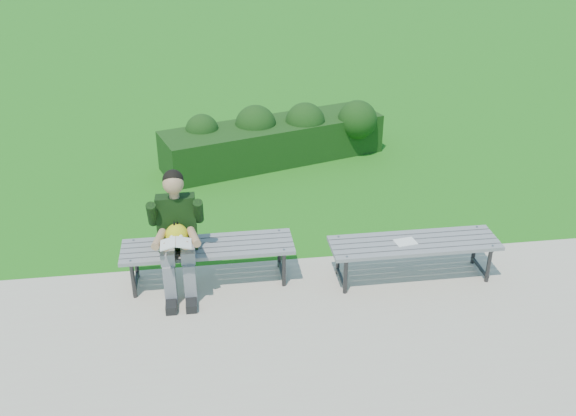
# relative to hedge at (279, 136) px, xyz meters

# --- Properties ---
(ground) EXTENTS (80.00, 80.00, 0.00)m
(ground) POSITION_rel_hedge_xyz_m (-0.65, -2.98, -0.39)
(ground) COLOR #20761A
(ground) RESTS_ON ground
(walkway) EXTENTS (30.00, 3.50, 0.02)m
(walkway) POSITION_rel_hedge_xyz_m (-0.65, -4.73, -0.38)
(walkway) COLOR beige
(walkway) RESTS_ON ground
(hedge) EXTENTS (3.51, 1.84, 0.88)m
(hedge) POSITION_rel_hedge_xyz_m (0.00, 0.00, 0.00)
(hedge) COLOR #153B11
(hedge) RESTS_ON ground
(bench_left) EXTENTS (1.80, 0.50, 0.46)m
(bench_left) POSITION_rel_hedge_xyz_m (-1.17, -3.30, 0.03)
(bench_left) COLOR slate
(bench_left) RESTS_ON walkway
(bench_right) EXTENTS (1.80, 0.50, 0.46)m
(bench_right) POSITION_rel_hedge_xyz_m (1.01, -3.52, 0.03)
(bench_right) COLOR slate
(bench_right) RESTS_ON walkway
(seated_boy) EXTENTS (0.56, 0.76, 1.31)m
(seated_boy) POSITION_rel_hedge_xyz_m (-1.47, -3.39, 0.33)
(seated_boy) COLOR slate
(seated_boy) RESTS_ON walkway
(paper_sheet) EXTENTS (0.24, 0.19, 0.01)m
(paper_sheet) POSITION_rel_hedge_xyz_m (0.91, -3.52, 0.09)
(paper_sheet) COLOR white
(paper_sheet) RESTS_ON bench_right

